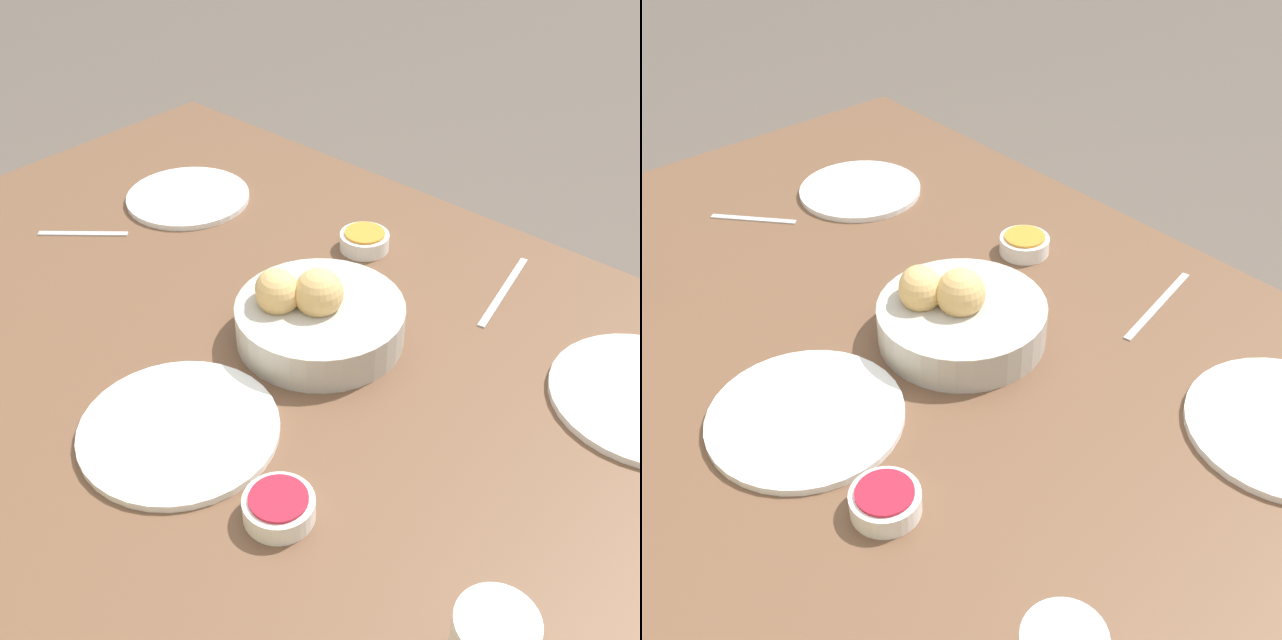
{
  "view_description": "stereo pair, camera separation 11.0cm",
  "coord_description": "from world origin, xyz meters",
  "views": [
    {
      "loc": [
        -0.57,
        0.59,
        1.4
      ],
      "look_at": [
        0.01,
        -0.06,
        0.73
      ],
      "focal_mm": 45.0,
      "sensor_mm": 36.0,
      "label": 1
    },
    {
      "loc": [
        -0.65,
        0.51,
        1.4
      ],
      "look_at": [
        0.01,
        -0.06,
        0.73
      ],
      "focal_mm": 45.0,
      "sensor_mm": 36.0,
      "label": 2
    }
  ],
  "objects": [
    {
      "name": "jam_bowl_honey",
      "position": [
        0.11,
        -0.28,
        0.72
      ],
      "size": [
        0.08,
        0.08,
        0.03
      ],
      "color": "white",
      "rests_on": "dining_table"
    },
    {
      "name": "plate_near_right",
      "position": [
        0.44,
        -0.19,
        0.71
      ],
      "size": [
        0.22,
        0.22,
        0.01
      ],
      "color": "white",
      "rests_on": "dining_table"
    },
    {
      "name": "jam_bowl_berry",
      "position": [
        -0.17,
        0.2,
        0.72
      ],
      "size": [
        0.08,
        0.08,
        0.03
      ],
      "color": "white",
      "rests_on": "dining_table"
    },
    {
      "name": "plate_far_center",
      "position": [
        0.01,
        0.19,
        0.71
      ],
      "size": [
        0.24,
        0.24,
        0.01
      ],
      "color": "white",
      "rests_on": "dining_table"
    },
    {
      "name": "knife_silver",
      "position": [
        -0.13,
        -0.32,
        0.7
      ],
      "size": [
        0.05,
        0.2,
        0.0
      ],
      "color": "#B7B7BC",
      "rests_on": "dining_table"
    },
    {
      "name": "dining_table",
      "position": [
        0.0,
        0.0,
        0.63
      ],
      "size": [
        1.55,
        0.99,
        0.7
      ],
      "color": "brown",
      "rests_on": "ground_plane"
    },
    {
      "name": "bread_basket",
      "position": [
        0.01,
        -0.05,
        0.74
      ],
      "size": [
        0.23,
        0.23,
        0.11
      ],
      "color": "#B2ADA3",
      "rests_on": "dining_table"
    },
    {
      "name": "spoon_coffee",
      "position": [
        0.48,
        -0.0,
        0.7
      ],
      "size": [
        0.12,
        0.11,
        0.0
      ],
      "color": "#B7B7BC",
      "rests_on": "dining_table"
    }
  ]
}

